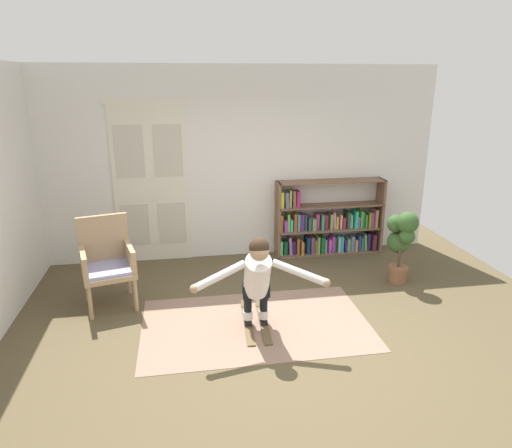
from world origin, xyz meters
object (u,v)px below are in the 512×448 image
Objects in this scene: bookshelf at (326,225)px; skis_pair at (255,321)px; potted_plant at (401,240)px; wicker_chair at (107,260)px; person_skier at (258,275)px.

bookshelf is 2.54m from skis_pair.
wicker_chair is at bearing -179.42° from potted_plant.
person_skier is at bearing -154.24° from potted_plant.
person_skier is at bearing -30.52° from wicker_chair.
potted_plant is 2.37m from skis_pair.
wicker_chair reaches higher than potted_plant.
skis_pair is at bearing -24.55° from wicker_chair.
wicker_chair is (-3.18, -1.24, 0.11)m from bookshelf.
bookshelf is 2.70m from person_skier.
person_skier is (1.70, -1.00, 0.11)m from wicker_chair.
potted_plant is 2.39m from person_skier.
bookshelf is 1.78× the size of skis_pair.
bookshelf is 1.56× the size of wicker_chair.
person_skier reaches higher than wicker_chair.
wicker_chair is at bearing -158.68° from bookshelf.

